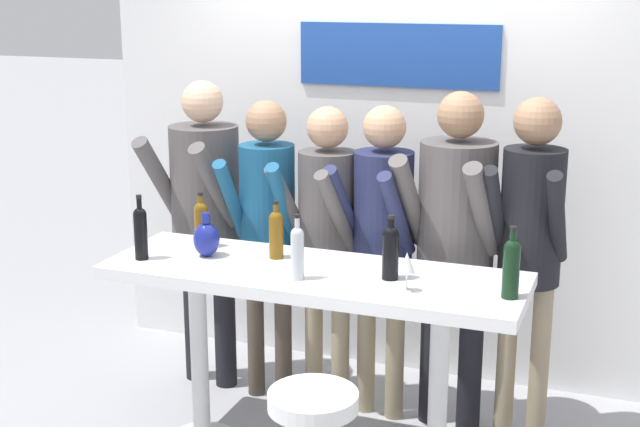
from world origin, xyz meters
TOP-DOWN VIEW (x-y plane):
  - back_wall at (0.00, 1.32)m, footprint 3.60×0.12m
  - tasting_table at (-0.00, 0.00)m, footprint 2.00×0.66m
  - person_far_left at (-0.92, 0.67)m, footprint 0.52×0.62m
  - person_left at (-0.51, 0.62)m, footprint 0.39×0.52m
  - person_center_left at (-0.16, 0.62)m, footprint 0.44×0.56m
  - person_center at (0.15, 0.63)m, footprint 0.43×0.55m
  - person_center_right at (0.54, 0.64)m, footprint 0.53×0.63m
  - person_right at (0.92, 0.63)m, footprint 0.39×0.54m
  - wine_bottle_0 at (-0.66, 0.15)m, footprint 0.07×0.07m
  - wine_bottle_1 at (0.93, -0.06)m, footprint 0.07×0.07m
  - wine_bottle_2 at (-0.02, -0.15)m, footprint 0.06×0.06m
  - wine_bottle_3 at (-0.84, -0.14)m, footprint 0.07×0.07m
  - wine_bottle_4 at (-0.23, 0.11)m, footprint 0.07×0.07m
  - wine_bottle_5 at (0.38, -0.00)m, footprint 0.08×0.08m
  - wine_glass_0 at (0.49, -0.13)m, footprint 0.07×0.07m
  - decorative_vase at (-0.57, 0.02)m, footprint 0.13×0.13m

SIDE VIEW (x-z plane):
  - tasting_table at x=0.00m, z-range 0.35..1.37m
  - person_center_left at x=-0.16m, z-range 0.22..1.92m
  - person_center at x=0.15m, z-range 0.22..1.95m
  - person_left at x=-0.51m, z-range 0.23..1.95m
  - decorative_vase at x=-0.57m, z-range 1.00..1.22m
  - person_far_left at x=-0.92m, z-range 0.21..2.02m
  - person_center_right at x=0.54m, z-range 0.21..2.03m
  - person_right at x=0.92m, z-range 0.24..2.04m
  - wine_glass_0 at x=0.49m, z-range 1.06..1.23m
  - wine_bottle_0 at x=-0.66m, z-range 1.01..1.30m
  - wine_bottle_4 at x=-0.23m, z-range 1.01..1.30m
  - wine_bottle_2 at x=-0.02m, z-range 1.01..1.31m
  - wine_bottle_5 at x=0.38m, z-range 1.01..1.31m
  - wine_bottle_3 at x=-0.84m, z-range 1.01..1.33m
  - wine_bottle_1 at x=0.93m, z-range 1.01..1.33m
  - back_wall at x=0.00m, z-range 0.00..2.84m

